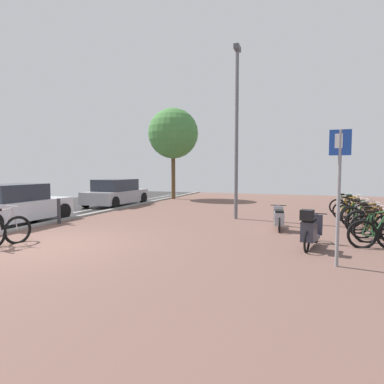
# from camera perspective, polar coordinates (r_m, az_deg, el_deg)

# --- Properties ---
(ground) EXTENTS (21.00, 40.00, 0.13)m
(ground) POSITION_cam_1_polar(r_m,az_deg,el_deg) (8.15, -17.76, -10.07)
(ground) COLOR #2A2726
(bicycle_foreground) EXTENTS (0.78, 1.42, 1.13)m
(bicycle_foreground) POSITION_cam_1_polar(r_m,az_deg,el_deg) (9.46, -30.89, -5.87)
(bicycle_foreground) COLOR black
(bicycle_foreground) RESTS_ON ground
(bicycle_rack_00) EXTENTS (1.39, 0.48, 1.01)m
(bicycle_rack_00) POSITION_cam_1_polar(r_m,az_deg,el_deg) (9.13, 30.16, -6.52)
(bicycle_rack_00) COLOR black
(bicycle_rack_00) RESTS_ON ground
(bicycle_rack_01) EXTENTS (1.34, 0.48, 0.95)m
(bicycle_rack_01) POSITION_cam_1_polar(r_m,az_deg,el_deg) (9.79, 30.62, -5.97)
(bicycle_rack_01) COLOR black
(bicycle_rack_01) RESTS_ON ground
(bicycle_rack_02) EXTENTS (1.30, 0.52, 0.98)m
(bicycle_rack_02) POSITION_cam_1_polar(r_m,az_deg,el_deg) (10.40, 29.73, -5.33)
(bicycle_rack_02) COLOR black
(bicycle_rack_02) RESTS_ON ground
(bicycle_rack_03) EXTENTS (1.41, 0.48, 1.00)m
(bicycle_rack_03) POSITION_cam_1_polar(r_m,az_deg,el_deg) (11.02, 29.23, -4.78)
(bicycle_rack_03) COLOR black
(bicycle_rack_03) RESTS_ON ground
(bicycle_rack_04) EXTENTS (1.29, 0.47, 0.97)m
(bicycle_rack_04) POSITION_cam_1_polar(r_m,az_deg,el_deg) (11.65, 29.01, -4.38)
(bicycle_rack_04) COLOR black
(bicycle_rack_04) RESTS_ON ground
(bicycle_rack_05) EXTENTS (1.33, 0.48, 0.98)m
(bicycle_rack_05) POSITION_cam_1_polar(r_m,az_deg,el_deg) (12.26, 28.08, -3.94)
(bicycle_rack_05) COLOR black
(bicycle_rack_05) RESTS_ON ground
(bicycle_rack_06) EXTENTS (1.27, 0.57, 0.96)m
(bicycle_rack_06) POSITION_cam_1_polar(r_m,az_deg,el_deg) (12.89, 27.59, -3.60)
(bicycle_rack_06) COLOR black
(bicycle_rack_06) RESTS_ON ground
(bicycle_rack_07) EXTENTS (1.27, 0.54, 0.95)m
(bicycle_rack_07) POSITION_cam_1_polar(r_m,az_deg,el_deg) (13.50, 26.93, -3.27)
(bicycle_rack_07) COLOR black
(bicycle_rack_07) RESTS_ON ground
(bicycle_rack_08) EXTENTS (1.32, 0.48, 0.95)m
(bicycle_rack_08) POSITION_cam_1_polar(r_m,az_deg,el_deg) (14.13, 26.38, -2.94)
(bicycle_rack_08) COLOR black
(bicycle_rack_08) RESTS_ON ground
(bicycle_rack_09) EXTENTS (1.31, 0.48, 0.97)m
(bicycle_rack_09) POSITION_cam_1_polar(r_m,az_deg,el_deg) (14.78, 26.88, -2.66)
(bicycle_rack_09) COLOR black
(bicycle_rack_09) RESTS_ON ground
(bicycle_rack_10) EXTENTS (1.35, 0.48, 0.99)m
(bicycle_rack_10) POSITION_cam_1_polar(r_m,az_deg,el_deg) (15.38, 25.79, -2.36)
(bicycle_rack_10) COLOR black
(bicycle_rack_10) RESTS_ON ground
(scooter_near) EXTENTS (0.54, 1.77, 0.75)m
(scooter_near) POSITION_cam_1_polar(r_m,az_deg,el_deg) (10.71, 15.29, -4.59)
(scooter_near) COLOR black
(scooter_near) RESTS_ON ground
(scooter_mid) EXTENTS (0.67, 1.69, 1.03)m
(scooter_mid) POSITION_cam_1_polar(r_m,az_deg,el_deg) (8.38, 20.43, -6.36)
(scooter_mid) COLOR black
(scooter_mid) RESTS_ON ground
(parked_car_near) EXTENTS (1.82, 4.06, 1.43)m
(parked_car_near) POSITION_cam_1_polar(r_m,az_deg,el_deg) (12.98, -29.21, -2.17)
(parked_car_near) COLOR silver
(parked_car_near) RESTS_ON ground
(parked_car_far) EXTENTS (1.94, 4.02, 1.43)m
(parked_car_far) POSITION_cam_1_polar(r_m,az_deg,el_deg) (18.03, -13.44, -0.15)
(parked_car_far) COLOR #A6A5AC
(parked_car_far) RESTS_ON ground
(parking_sign) EXTENTS (0.40, 0.07, 2.71)m
(parking_sign) POSITION_cam_1_polar(r_m,az_deg,el_deg) (6.89, 24.81, 1.42)
(parking_sign) COLOR gray
(parking_sign) RESTS_ON ground
(lamp_post) EXTENTS (0.20, 0.52, 6.70)m
(lamp_post) POSITION_cam_1_polar(r_m,az_deg,el_deg) (12.79, 7.98, 11.75)
(lamp_post) COLOR slate
(lamp_post) RESTS_ON ground
(street_tree) EXTENTS (3.34, 3.34, 6.05)m
(street_tree) POSITION_cam_1_polar(r_m,az_deg,el_deg) (21.61, -3.39, 10.39)
(street_tree) COLOR brown
(street_tree) RESTS_ON ground
(bollard_far) EXTENTS (0.12, 0.12, 0.91)m
(bollard_far) POSITION_cam_1_polar(r_m,az_deg,el_deg) (12.41, -22.73, -3.17)
(bollard_far) COLOR #38383D
(bollard_far) RESTS_ON ground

